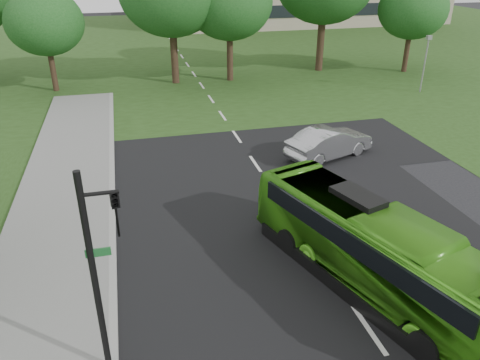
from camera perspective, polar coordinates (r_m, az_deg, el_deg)
The scene contains 9 objects.
ground at distance 15.85m, azimuth 11.97°, elevation -12.56°, with size 160.00×160.00×0.00m, color black.
street_surfaces at distance 35.51m, azimuth -4.40°, elevation 10.13°, with size 120.00×120.00×0.15m.
tree_park_a at distance 38.79m, azimuth -22.72°, elevation 17.30°, with size 5.64×5.64×7.49m.
tree_park_c at distance 39.25m, azimuth -1.30°, elevation 20.80°, with size 6.81×6.81×9.04m.
tree_park_e at distance 44.96m, azimuth 20.35°, elevation 18.92°, with size 5.86×5.86×7.82m.
bus at distance 15.33m, azimuth 16.17°, elevation -8.23°, with size 2.30×9.81×2.73m, color #4BA91D.
sedan at distance 24.88m, azimuth 10.83°, elevation 4.52°, with size 1.68×4.83×1.59m, color #AEAEB3.
traffic_light at distance 11.31m, azimuth -16.68°, elevation -9.70°, with size 0.91×0.27×5.69m.
camera_pole at distance 38.63m, azimuth 21.72°, elevation 13.85°, with size 0.41×0.38×4.23m.
Camera 1 is at (-6.04, -10.94, 9.75)m, focal length 35.00 mm.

